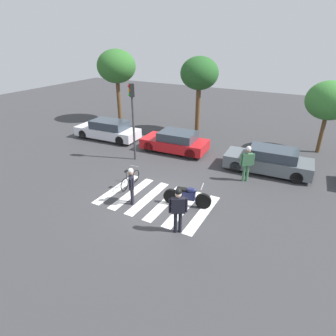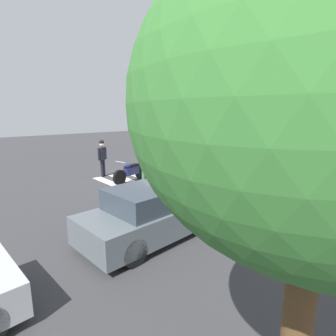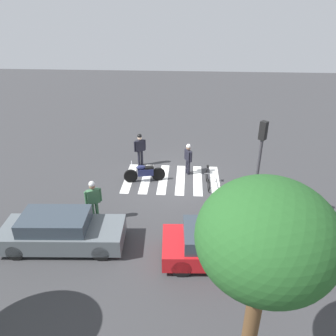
# 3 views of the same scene
# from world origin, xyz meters

# --- Properties ---
(ground_plane) EXTENTS (60.00, 60.00, 0.00)m
(ground_plane) POSITION_xyz_m (0.00, 0.00, 0.00)
(ground_plane) COLOR #38383A
(police_motorcycle) EXTENTS (2.11, 0.73, 1.07)m
(police_motorcycle) POSITION_xyz_m (1.39, 0.27, 0.48)
(police_motorcycle) COLOR black
(police_motorcycle) RESTS_ON ground_plane
(leaning_bicycle) EXTENTS (0.46, 1.67, 0.98)m
(leaning_bicycle) POSITION_xyz_m (-1.83, 0.55, 0.36)
(leaning_bicycle) COLOR black
(leaning_bicycle) RESTS_ON ground_plane
(officer_on_foot) EXTENTS (0.61, 0.44, 1.89)m
(officer_on_foot) POSITION_xyz_m (1.87, -1.57, 1.11)
(officer_on_foot) COLOR black
(officer_on_foot) RESTS_ON ground_plane
(officer_by_motorcycle) EXTENTS (0.41, 0.57, 1.72)m
(officer_by_motorcycle) POSITION_xyz_m (-0.82, -0.71, 0.99)
(officer_by_motorcycle) COLOR black
(officer_by_motorcycle) RESTS_ON ground_plane
(pedestrian_bystander) EXTENTS (0.62, 0.44, 1.91)m
(pedestrian_bystander) POSITION_xyz_m (3.02, 3.82, 1.13)
(pedestrian_bystander) COLOR #3F724C
(pedestrian_bystander) RESTS_ON ground_plane
(crosswalk_stripes) EXTENTS (4.95, 3.19, 0.01)m
(crosswalk_stripes) POSITION_xyz_m (0.00, 0.00, 0.00)
(crosswalk_stripes) COLOR silver
(crosswalk_stripes) RESTS_ON ground_plane
(car_white_van) EXTENTS (4.75, 2.01, 1.37)m
(car_white_van) POSITION_xyz_m (-7.35, 5.63, 0.65)
(car_white_van) COLOR black
(car_white_van) RESTS_ON ground_plane
(car_red_convertible) EXTENTS (4.24, 2.13, 1.32)m
(car_red_convertible) POSITION_xyz_m (-2.00, 5.79, 0.64)
(car_red_convertible) COLOR black
(car_red_convertible) RESTS_ON ground_plane
(car_grey_coupe) EXTENTS (4.62, 1.96, 1.39)m
(car_grey_coupe) POSITION_xyz_m (3.84, 5.47, 0.66)
(car_grey_coupe) COLOR black
(car_grey_coupe) RESTS_ON ground_plane
(traffic_light_pole) EXTENTS (0.34, 0.35, 4.44)m
(traffic_light_pole) POSITION_xyz_m (-3.55, 3.44, 2.97)
(traffic_light_pole) COLOR #38383D
(traffic_light_pole) RESTS_ON ground_plane
(street_tree_far) EXTENTS (2.71, 2.71, 4.45)m
(street_tree_far) POSITION_xyz_m (6.09, 9.99, 3.28)
(street_tree_far) COLOR brown
(street_tree_far) RESTS_ON ground_plane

